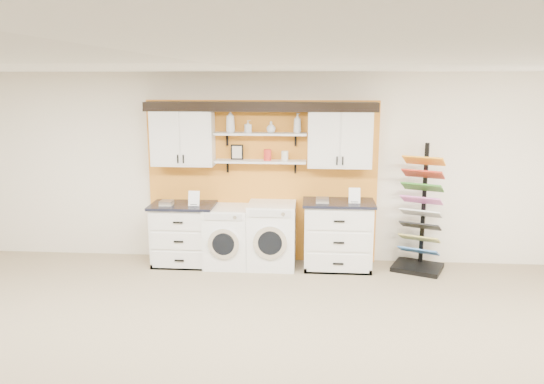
# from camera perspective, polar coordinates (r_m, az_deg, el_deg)

# --- Properties ---
(ceiling) EXTENTS (10.00, 10.00, 0.00)m
(ceiling) POSITION_cam_1_polar(r_m,az_deg,el_deg) (3.83, -7.11, 13.60)
(ceiling) COLOR white
(ceiling) RESTS_ON wall_back
(wall_back) EXTENTS (10.00, 0.00, 10.00)m
(wall_back) POSITION_cam_1_polar(r_m,az_deg,el_deg) (7.89, -1.08, 2.60)
(wall_back) COLOR #F0E5CF
(wall_back) RESTS_ON floor
(accent_panel) EXTENTS (3.40, 0.07, 2.40)m
(accent_panel) POSITION_cam_1_polar(r_m,az_deg,el_deg) (7.90, -1.10, 1.12)
(accent_panel) COLOR orange
(accent_panel) RESTS_ON wall_back
(upper_cabinet_left) EXTENTS (0.90, 0.35, 0.84)m
(upper_cabinet_left) POSITION_cam_1_polar(r_m,az_deg,el_deg) (7.82, -9.56, 5.89)
(upper_cabinet_left) COLOR silver
(upper_cabinet_left) RESTS_ON wall_back
(upper_cabinet_right) EXTENTS (0.90, 0.35, 0.84)m
(upper_cabinet_right) POSITION_cam_1_polar(r_m,az_deg,el_deg) (7.60, 7.31, 5.79)
(upper_cabinet_right) COLOR silver
(upper_cabinet_right) RESTS_ON wall_back
(shelf_lower) EXTENTS (1.32, 0.28, 0.03)m
(shelf_lower) POSITION_cam_1_polar(r_m,az_deg,el_deg) (7.68, -1.23, 3.31)
(shelf_lower) COLOR silver
(shelf_lower) RESTS_ON wall_back
(shelf_upper) EXTENTS (1.32, 0.28, 0.03)m
(shelf_upper) POSITION_cam_1_polar(r_m,az_deg,el_deg) (7.63, -1.24, 6.28)
(shelf_upper) COLOR silver
(shelf_upper) RESTS_ON wall_back
(crown_molding) EXTENTS (3.30, 0.41, 0.13)m
(crown_molding) POSITION_cam_1_polar(r_m,az_deg,el_deg) (7.61, -1.25, 9.27)
(crown_molding) COLOR black
(crown_molding) RESTS_ON wall_back
(picture_frame) EXTENTS (0.18, 0.02, 0.22)m
(picture_frame) POSITION_cam_1_polar(r_m,az_deg,el_deg) (7.75, -3.78, 4.30)
(picture_frame) COLOR black
(picture_frame) RESTS_ON shelf_lower
(canister_red) EXTENTS (0.11, 0.11, 0.16)m
(canister_red) POSITION_cam_1_polar(r_m,az_deg,el_deg) (7.65, -0.49, 4.01)
(canister_red) COLOR red
(canister_red) RESTS_ON shelf_lower
(canister_cream) EXTENTS (0.10, 0.10, 0.14)m
(canister_cream) POSITION_cam_1_polar(r_m,az_deg,el_deg) (7.64, 1.39, 3.91)
(canister_cream) COLOR silver
(canister_cream) RESTS_ON shelf_lower
(base_cabinet_left) EXTENTS (0.93, 0.66, 0.91)m
(base_cabinet_left) POSITION_cam_1_polar(r_m,az_deg,el_deg) (7.95, -9.47, -4.48)
(base_cabinet_left) COLOR silver
(base_cabinet_left) RESTS_ON floor
(base_cabinet_right) EXTENTS (1.02, 0.66, 0.99)m
(base_cabinet_right) POSITION_cam_1_polar(r_m,az_deg,el_deg) (7.72, 7.09, -4.60)
(base_cabinet_right) COLOR silver
(base_cabinet_right) RESTS_ON floor
(washer) EXTENTS (0.63, 0.71, 0.88)m
(washer) POSITION_cam_1_polar(r_m,az_deg,el_deg) (7.82, -4.84, -4.75)
(washer) COLOR white
(washer) RESTS_ON floor
(dryer) EXTENTS (0.68, 0.71, 0.95)m
(dryer) POSITION_cam_1_polar(r_m,az_deg,el_deg) (7.74, -0.01, -4.64)
(dryer) COLOR white
(dryer) RESTS_ON floor
(sample_rack) EXTENTS (0.82, 0.76, 1.82)m
(sample_rack) POSITION_cam_1_polar(r_m,az_deg,el_deg) (7.88, 15.62, -4.12)
(sample_rack) COLOR black
(sample_rack) RESTS_ON floor
(soap_bottle_a) EXTENTS (0.16, 0.16, 0.33)m
(soap_bottle_a) POSITION_cam_1_polar(r_m,az_deg,el_deg) (7.67, -4.49, 7.64)
(soap_bottle_a) COLOR silver
(soap_bottle_a) RESTS_ON shelf_upper
(soap_bottle_b) EXTENTS (0.11, 0.11, 0.18)m
(soap_bottle_b) POSITION_cam_1_polar(r_m,az_deg,el_deg) (7.64, -2.60, 7.06)
(soap_bottle_b) COLOR silver
(soap_bottle_b) RESTS_ON shelf_upper
(soap_bottle_c) EXTENTS (0.17, 0.17, 0.16)m
(soap_bottle_c) POSITION_cam_1_polar(r_m,az_deg,el_deg) (7.60, -0.11, 7.00)
(soap_bottle_c) COLOR silver
(soap_bottle_c) RESTS_ON shelf_upper
(soap_bottle_d) EXTENTS (0.15, 0.15, 0.28)m
(soap_bottle_d) POSITION_cam_1_polar(r_m,az_deg,el_deg) (7.58, 2.74, 7.42)
(soap_bottle_d) COLOR silver
(soap_bottle_d) RESTS_ON shelf_upper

